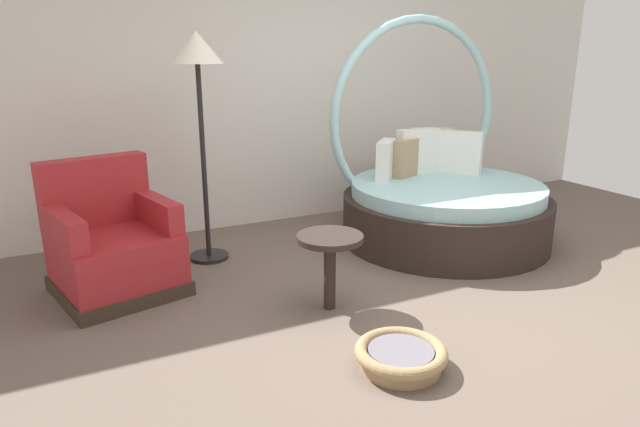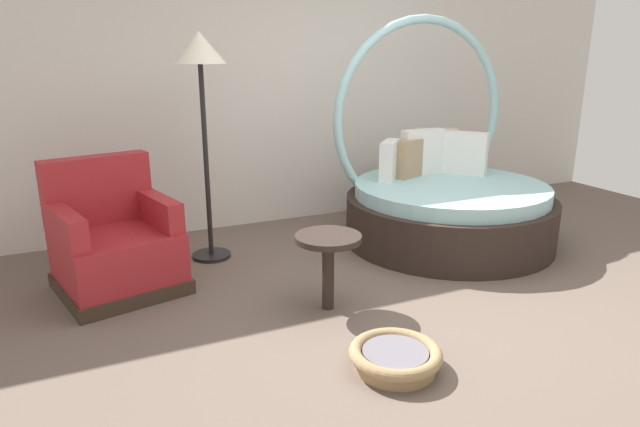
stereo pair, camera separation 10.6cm
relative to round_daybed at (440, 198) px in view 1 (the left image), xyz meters
The scene contains 7 objects.
ground_plane 1.60m from the round_daybed, 129.37° to the right, with size 8.00×8.00×0.02m, color #66564C.
back_wall 1.92m from the round_daybed, 128.08° to the left, with size 8.00×0.12×2.91m, color silver.
round_daybed is the anchor object (origin of this frame).
red_armchair 2.84m from the round_daybed, behind, with size 0.96×0.96×0.94m.
pet_basket 2.33m from the round_daybed, 132.96° to the right, with size 0.51×0.51×0.13m.
side_table 1.80m from the round_daybed, 151.48° to the right, with size 0.44×0.44×0.52m.
floor_lamp 2.40m from the round_daybed, 168.41° to the left, with size 0.40×0.40×1.82m.
Camera 1 is at (-2.17, -2.69, 1.67)m, focal length 30.98 mm.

